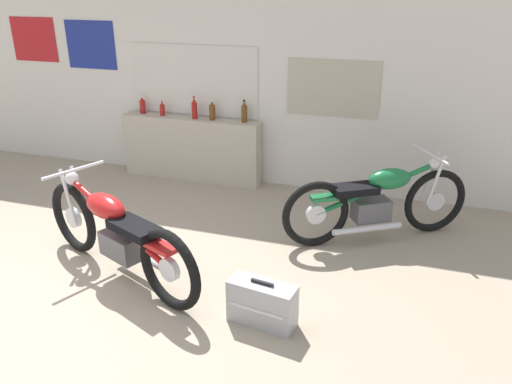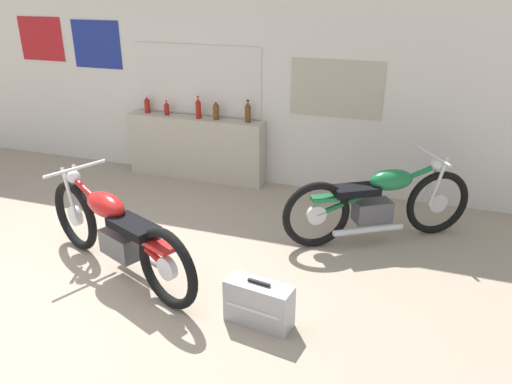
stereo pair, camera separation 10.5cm
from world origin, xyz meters
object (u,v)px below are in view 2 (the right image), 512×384
(bottle_right_center, at_px, (216,111))
(motorcycle_green, at_px, (379,202))
(bottle_left_center, at_px, (167,109))
(bottle_center, at_px, (198,108))
(bottle_rightmost, at_px, (248,112))
(motorcycle_red, at_px, (116,232))
(hard_case_silver, at_px, (259,304))
(bottle_leftmost, at_px, (147,105))

(bottle_right_center, height_order, motorcycle_green, bottle_right_center)
(motorcycle_green, bearing_deg, bottle_left_center, 160.95)
(bottle_center, bearing_deg, bottle_rightmost, 2.30)
(motorcycle_red, bearing_deg, hard_case_silver, -10.26)
(bottle_left_center, relative_size, bottle_right_center, 0.75)
(bottle_leftmost, relative_size, bottle_center, 0.82)
(bottle_leftmost, relative_size, bottle_right_center, 0.91)
(bottle_center, xyz_separation_m, bottle_right_center, (0.25, 0.01, -0.01))
(motorcycle_green, bearing_deg, bottle_right_center, 155.52)
(bottle_center, distance_m, bottle_right_center, 0.25)
(motorcycle_green, relative_size, motorcycle_red, 0.88)
(bottle_leftmost, bearing_deg, bottle_center, -2.91)
(bottle_rightmost, bearing_deg, bottle_leftmost, 179.50)
(bottle_center, xyz_separation_m, bottle_rightmost, (0.70, 0.03, -0.00))
(bottle_leftmost, bearing_deg, motorcycle_red, -65.90)
(bottle_center, bearing_deg, bottle_right_center, 3.27)
(bottle_rightmost, height_order, motorcycle_red, bottle_rightmost)
(bottle_center, relative_size, hard_case_silver, 0.52)
(bottle_rightmost, bearing_deg, motorcycle_red, -97.92)
(bottle_leftmost, relative_size, motorcycle_green, 0.13)
(motorcycle_red, relative_size, hard_case_silver, 3.61)
(motorcycle_green, relative_size, hard_case_silver, 3.16)
(bottle_rightmost, relative_size, motorcycle_green, 0.16)
(motorcycle_green, bearing_deg, bottle_center, 157.97)
(bottle_left_center, xyz_separation_m, bottle_rightmost, (1.19, 0.01, 0.04))
(bottle_left_center, relative_size, motorcycle_green, 0.11)
(bottle_right_center, relative_size, motorcycle_red, 0.13)
(bottle_leftmost, bearing_deg, bottle_right_center, -1.44)
(motorcycle_red, bearing_deg, bottle_right_center, 92.01)
(bottle_leftmost, relative_size, bottle_left_center, 1.22)
(bottle_center, bearing_deg, motorcycle_green, -22.03)
(hard_case_silver, bearing_deg, bottle_left_center, 129.43)
(bottle_rightmost, xyz_separation_m, motorcycle_red, (-0.36, -2.56, -0.56))
(bottle_leftmost, xyz_separation_m, bottle_right_center, (1.06, -0.03, 0.01))
(bottle_leftmost, height_order, bottle_left_center, bottle_leftmost)
(bottle_right_center, bearing_deg, motorcycle_green, -24.48)
(bottle_rightmost, height_order, motorcycle_green, bottle_rightmost)
(bottle_left_center, relative_size, hard_case_silver, 0.35)
(bottle_right_center, distance_m, bottle_rightmost, 0.45)
(bottle_leftmost, distance_m, bottle_rightmost, 1.51)
(bottle_leftmost, relative_size, bottle_rightmost, 0.82)
(hard_case_silver, bearing_deg, motorcycle_green, 67.71)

